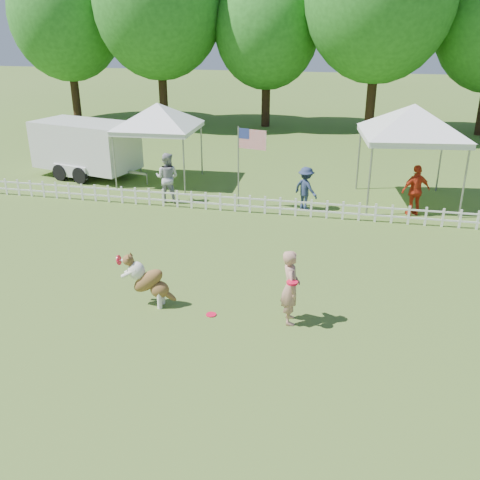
{
  "coord_description": "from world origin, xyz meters",
  "views": [
    {
      "loc": [
        2.57,
        -9.26,
        5.84
      ],
      "look_at": [
        0.04,
        2.0,
        1.1
      ],
      "focal_mm": 40.0,
      "sensor_mm": 36.0,
      "label": 1
    }
  ],
  "objects_px": {
    "cargo_trailer": "(86,149)",
    "spectator_a": "(167,178)",
    "canopy_tent_right": "(409,156)",
    "flag_pole": "(238,168)",
    "handler": "(291,287)",
    "spectator_c": "(416,190)",
    "canopy_tent_left": "(159,144)",
    "spectator_b": "(306,188)",
    "frisbee_on_turf": "(211,315)",
    "dog": "(149,281)"
  },
  "relations": [
    {
      "from": "cargo_trailer",
      "to": "spectator_a",
      "type": "relative_size",
      "value": 2.94
    },
    {
      "from": "canopy_tent_right",
      "to": "flag_pole",
      "type": "distance_m",
      "value": 5.77
    },
    {
      "from": "handler",
      "to": "cargo_trailer",
      "type": "relative_size",
      "value": 0.32
    },
    {
      "from": "spectator_c",
      "to": "canopy_tent_left",
      "type": "bearing_deg",
      "value": -37.6
    },
    {
      "from": "spectator_a",
      "to": "spectator_c",
      "type": "height_order",
      "value": "spectator_a"
    },
    {
      "from": "spectator_b",
      "to": "canopy_tent_right",
      "type": "bearing_deg",
      "value": -118.03
    },
    {
      "from": "cargo_trailer",
      "to": "flag_pole",
      "type": "bearing_deg",
      "value": -6.64
    },
    {
      "from": "cargo_trailer",
      "to": "spectator_b",
      "type": "relative_size",
      "value": 3.5
    },
    {
      "from": "flag_pole",
      "to": "canopy_tent_left",
      "type": "bearing_deg",
      "value": 160.4
    },
    {
      "from": "canopy_tent_left",
      "to": "cargo_trailer",
      "type": "bearing_deg",
      "value": 174.19
    },
    {
      "from": "frisbee_on_turf",
      "to": "spectator_c",
      "type": "relative_size",
      "value": 0.13
    },
    {
      "from": "canopy_tent_left",
      "to": "cargo_trailer",
      "type": "xyz_separation_m",
      "value": [
        -3.19,
        0.18,
        -0.37
      ]
    },
    {
      "from": "spectator_a",
      "to": "canopy_tent_right",
      "type": "bearing_deg",
      "value": -167.11
    },
    {
      "from": "flag_pole",
      "to": "spectator_a",
      "type": "xyz_separation_m",
      "value": [
        -2.51,
        0.02,
        -0.5
      ]
    },
    {
      "from": "handler",
      "to": "canopy_tent_right",
      "type": "relative_size",
      "value": 0.49
    },
    {
      "from": "spectator_c",
      "to": "handler",
      "type": "bearing_deg",
      "value": 41.93
    },
    {
      "from": "dog",
      "to": "spectator_a",
      "type": "xyz_separation_m",
      "value": [
        -2.11,
        7.05,
        0.26
      ]
    },
    {
      "from": "dog",
      "to": "spectator_a",
      "type": "height_order",
      "value": "spectator_a"
    },
    {
      "from": "cargo_trailer",
      "to": "spectator_c",
      "type": "xyz_separation_m",
      "value": [
        12.54,
        -2.07,
        -0.28
      ]
    },
    {
      "from": "spectator_a",
      "to": "spectator_c",
      "type": "distance_m",
      "value": 8.24
    },
    {
      "from": "handler",
      "to": "cargo_trailer",
      "type": "xyz_separation_m",
      "value": [
        -9.52,
        9.56,
        0.31
      ]
    },
    {
      "from": "handler",
      "to": "dog",
      "type": "xyz_separation_m",
      "value": [
        -3.1,
        0.02,
        -0.21
      ]
    },
    {
      "from": "canopy_tent_right",
      "to": "flag_pole",
      "type": "xyz_separation_m",
      "value": [
        -5.49,
        -1.74,
        -0.28
      ]
    },
    {
      "from": "canopy_tent_left",
      "to": "spectator_a",
      "type": "relative_size",
      "value": 1.72
    },
    {
      "from": "canopy_tent_right",
      "to": "cargo_trailer",
      "type": "distance_m",
      "value": 12.35
    },
    {
      "from": "handler",
      "to": "canopy_tent_right",
      "type": "xyz_separation_m",
      "value": [
        2.8,
        8.79,
        0.84
      ]
    },
    {
      "from": "flag_pole",
      "to": "spectator_b",
      "type": "xyz_separation_m",
      "value": [
        2.23,
        0.25,
        -0.64
      ]
    },
    {
      "from": "frisbee_on_turf",
      "to": "canopy_tent_right",
      "type": "bearing_deg",
      "value": 63.36
    },
    {
      "from": "canopy_tent_left",
      "to": "canopy_tent_right",
      "type": "relative_size",
      "value": 0.9
    },
    {
      "from": "cargo_trailer",
      "to": "spectator_a",
      "type": "bearing_deg",
      "value": -16.44
    },
    {
      "from": "canopy_tent_right",
      "to": "spectator_a",
      "type": "xyz_separation_m",
      "value": [
        -8.01,
        -1.72,
        -0.78
      ]
    },
    {
      "from": "dog",
      "to": "frisbee_on_turf",
      "type": "bearing_deg",
      "value": -7.85
    },
    {
      "from": "handler",
      "to": "spectator_c",
      "type": "bearing_deg",
      "value": -35.1
    },
    {
      "from": "spectator_b",
      "to": "spectator_c",
      "type": "height_order",
      "value": "spectator_c"
    },
    {
      "from": "handler",
      "to": "flag_pole",
      "type": "distance_m",
      "value": 7.57
    },
    {
      "from": "cargo_trailer",
      "to": "flag_pole",
      "type": "relative_size",
      "value": 1.86
    },
    {
      "from": "cargo_trailer",
      "to": "dog",
      "type": "bearing_deg",
      "value": -42.46
    },
    {
      "from": "flag_pole",
      "to": "spectator_b",
      "type": "height_order",
      "value": "flag_pole"
    },
    {
      "from": "cargo_trailer",
      "to": "canopy_tent_left",
      "type": "bearing_deg",
      "value": 10.45
    },
    {
      "from": "handler",
      "to": "spectator_c",
      "type": "xyz_separation_m",
      "value": [
        3.02,
        7.49,
        0.02
      ]
    },
    {
      "from": "flag_pole",
      "to": "spectator_c",
      "type": "bearing_deg",
      "value": 17.68
    },
    {
      "from": "cargo_trailer",
      "to": "spectator_a",
      "type": "distance_m",
      "value": 4.98
    },
    {
      "from": "canopy_tent_left",
      "to": "spectator_b",
      "type": "height_order",
      "value": "canopy_tent_left"
    },
    {
      "from": "handler",
      "to": "frisbee_on_turf",
      "type": "relative_size",
      "value": 7.28
    },
    {
      "from": "frisbee_on_turf",
      "to": "flag_pole",
      "type": "distance_m",
      "value": 7.36
    },
    {
      "from": "handler",
      "to": "frisbee_on_turf",
      "type": "distance_m",
      "value": 1.85
    },
    {
      "from": "canopy_tent_left",
      "to": "canopy_tent_right",
      "type": "height_order",
      "value": "canopy_tent_right"
    },
    {
      "from": "handler",
      "to": "spectator_b",
      "type": "bearing_deg",
      "value": -9.47
    },
    {
      "from": "dog",
      "to": "canopy_tent_right",
      "type": "relative_size",
      "value": 0.36
    },
    {
      "from": "frisbee_on_turf",
      "to": "spectator_b",
      "type": "xyz_separation_m",
      "value": [
        1.2,
        7.41,
        0.71
      ]
    }
  ]
}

